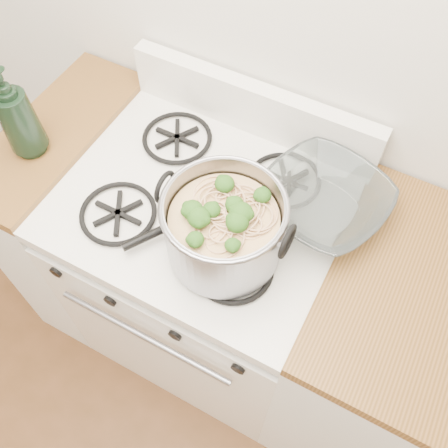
% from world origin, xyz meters
% --- Properties ---
extents(gas_range, '(0.76, 0.66, 0.92)m').
position_xyz_m(gas_range, '(0.00, 1.26, 0.44)').
color(gas_range, white).
rests_on(gas_range, ground).
extents(counter_left, '(0.25, 0.65, 0.92)m').
position_xyz_m(counter_left, '(-0.51, 1.26, 0.46)').
color(counter_left, silver).
rests_on(counter_left, ground).
extents(stock_pot, '(0.32, 0.29, 0.20)m').
position_xyz_m(stock_pot, '(0.13, 1.15, 1.01)').
color(stock_pot, gray).
rests_on(stock_pot, gas_range).
extents(spatula, '(0.41, 0.42, 0.02)m').
position_xyz_m(spatula, '(0.05, 1.24, 0.94)').
color(spatula, black).
rests_on(spatula, gas_range).
extents(glass_bowl, '(0.16, 0.16, 0.03)m').
position_xyz_m(glass_bowl, '(0.30, 1.37, 0.94)').
color(glass_bowl, white).
rests_on(glass_bowl, gas_range).
extents(bottle, '(0.11, 0.11, 0.27)m').
position_xyz_m(bottle, '(-0.51, 1.18, 1.06)').
color(bottle, black).
rests_on(bottle, counter_left).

